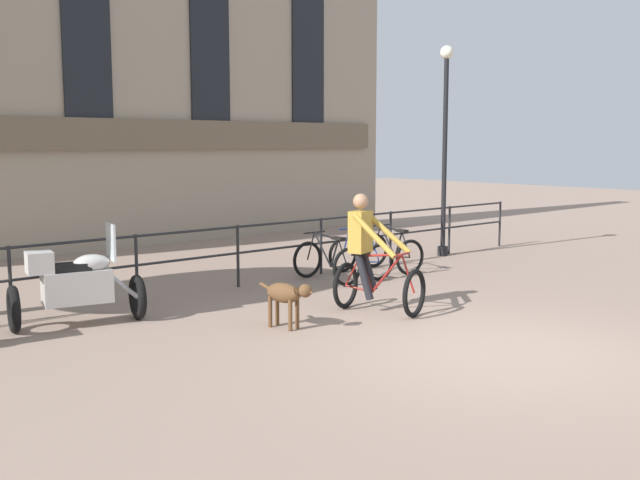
% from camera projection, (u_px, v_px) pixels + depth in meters
% --- Properties ---
extents(ground_plane, '(60.00, 60.00, 0.00)m').
position_uv_depth(ground_plane, '(497.00, 351.00, 8.77)').
color(ground_plane, gray).
extents(canal_railing, '(15.05, 0.05, 1.05)m').
position_uv_depth(canal_railing, '(238.00, 245.00, 12.53)').
color(canal_railing, '#232326').
rests_on(canal_railing, ground_plane).
extents(building_facade, '(18.00, 0.72, 9.50)m').
position_uv_depth(building_facade, '(80.00, 36.00, 16.28)').
color(building_facade, gray).
rests_on(building_facade, ground_plane).
extents(cyclist_with_bike, '(0.99, 1.32, 1.70)m').
position_uv_depth(cyclist_with_bike, '(371.00, 259.00, 10.70)').
color(cyclist_with_bike, black).
rests_on(cyclist_with_bike, ground_plane).
extents(dog, '(0.32, 0.90, 0.63)m').
position_uv_depth(dog, '(287.00, 295.00, 9.75)').
color(dog, brown).
rests_on(dog, ground_plane).
extents(parked_motorcycle, '(1.81, 0.99, 1.35)m').
position_uv_depth(parked_motorcycle, '(76.00, 284.00, 9.87)').
color(parked_motorcycle, black).
rests_on(parked_motorcycle, ground_plane).
extents(parked_bicycle_near_lamp, '(0.67, 1.12, 0.86)m').
position_uv_depth(parked_bicycle_near_lamp, '(327.00, 262.00, 13.03)').
color(parked_bicycle_near_lamp, black).
rests_on(parked_bicycle_near_lamp, ground_plane).
extents(parked_bicycle_mid_left, '(0.77, 1.17, 0.86)m').
position_uv_depth(parked_bicycle_mid_left, '(361.00, 257.00, 13.58)').
color(parked_bicycle_mid_left, black).
rests_on(parked_bicycle_mid_left, ground_plane).
extents(parked_bicycle_mid_right, '(0.80, 1.19, 0.86)m').
position_uv_depth(parked_bicycle_mid_right, '(392.00, 252.00, 14.12)').
color(parked_bicycle_mid_right, black).
rests_on(parked_bicycle_mid_right, ground_plane).
extents(street_lamp, '(0.28, 0.28, 4.42)m').
position_uv_depth(street_lamp, '(445.00, 140.00, 15.79)').
color(street_lamp, black).
rests_on(street_lamp, ground_plane).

